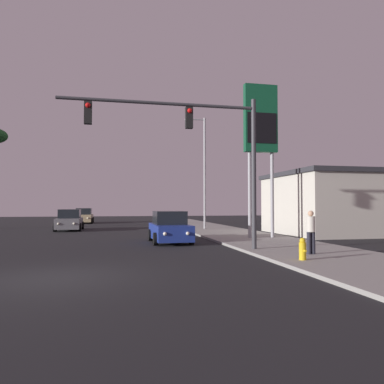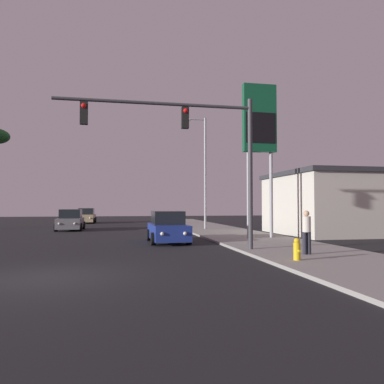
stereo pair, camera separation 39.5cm
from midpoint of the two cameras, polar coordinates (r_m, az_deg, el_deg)
ground_plane at (r=11.21m, az=-21.31°, el=-12.14°), size 120.00×120.00×0.00m
sidewalk_right at (r=22.36m, az=8.39°, el=-6.99°), size 5.00×60.00×0.12m
building_gas_station at (r=28.70m, az=22.49°, el=-1.57°), size 10.30×8.30×4.30m
car_tan at (r=43.89m, az=-16.38°, el=-3.59°), size 2.04×4.32×1.68m
car_grey at (r=31.60m, az=-18.51°, el=-4.19°), size 2.04×4.32×1.68m
car_blue at (r=20.26m, az=-3.97°, el=-5.53°), size 2.04×4.32×1.68m
traffic_light_mast at (r=15.91m, az=0.41°, el=8.04°), size 8.30×0.36×6.50m
street_lamp at (r=30.37m, az=1.32°, el=3.85°), size 1.74×0.24×9.00m
gas_station_sign at (r=22.68m, az=9.92°, el=9.74°), size 2.00×0.42×9.00m
fire_hydrant at (r=13.45m, az=15.68°, el=-8.39°), size 0.24×0.34×0.76m
pedestrian_on_sidewalk at (r=15.10m, az=16.95°, el=-5.59°), size 0.34×0.32×1.67m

